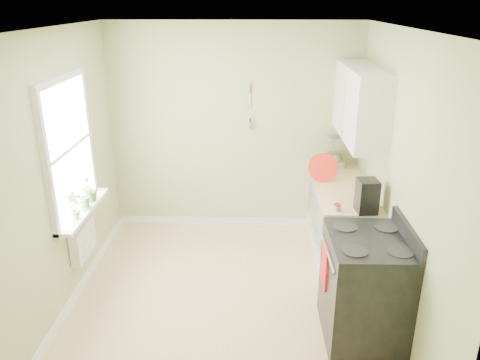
{
  "coord_description": "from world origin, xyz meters",
  "views": [
    {
      "loc": [
        0.26,
        -4.06,
        2.93
      ],
      "look_at": [
        0.11,
        0.55,
        1.14
      ],
      "focal_mm": 35.0,
      "sensor_mm": 36.0,
      "label": 1
    }
  ],
  "objects_px": {
    "stove": "(366,288)",
    "kettle": "(325,165)",
    "coffee_maker": "(367,197)",
    "stand_mixer": "(332,151)"
  },
  "relations": [
    {
      "from": "stove",
      "to": "stand_mixer",
      "type": "distance_m",
      "value": 2.29
    },
    {
      "from": "stove",
      "to": "stand_mixer",
      "type": "bearing_deg",
      "value": 90.14
    },
    {
      "from": "stove",
      "to": "kettle",
      "type": "height_order",
      "value": "stove"
    },
    {
      "from": "kettle",
      "to": "coffee_maker",
      "type": "bearing_deg",
      "value": -77.39
    },
    {
      "from": "coffee_maker",
      "to": "stand_mixer",
      "type": "bearing_deg",
      "value": 94.93
    },
    {
      "from": "stand_mixer",
      "to": "coffee_maker",
      "type": "distance_m",
      "value": 1.45
    },
    {
      "from": "kettle",
      "to": "stove",
      "type": "bearing_deg",
      "value": -85.93
    },
    {
      "from": "stove",
      "to": "kettle",
      "type": "xyz_separation_m",
      "value": [
        -0.14,
        1.91,
        0.49
      ]
    },
    {
      "from": "stove",
      "to": "coffee_maker",
      "type": "bearing_deg",
      "value": 81.21
    },
    {
      "from": "stove",
      "to": "kettle",
      "type": "distance_m",
      "value": 1.98
    }
  ]
}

